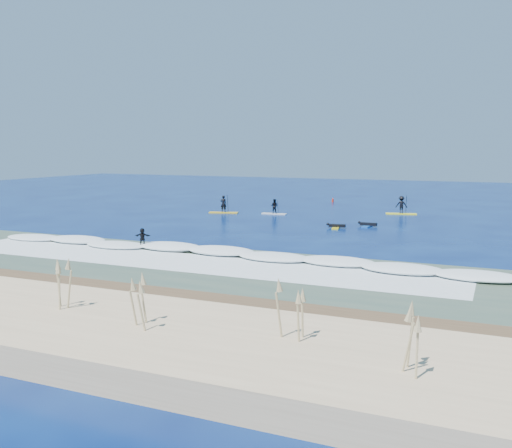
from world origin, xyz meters
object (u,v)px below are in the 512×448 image
at_px(prone_paddler_near, 336,226).
at_px(prone_paddler_far, 367,225).
at_px(sup_paddler_center, 274,208).
at_px(sup_paddler_right, 401,206).
at_px(sup_paddler_left, 224,207).
at_px(wave_surfer, 142,238).
at_px(marker_buoy, 333,200).

bearing_deg(prone_paddler_near, prone_paddler_far, -57.90).
bearing_deg(sup_paddler_center, sup_paddler_right, 21.64).
height_order(sup_paddler_left, sup_paddler_right, sup_paddler_right).
height_order(sup_paddler_center, wave_surfer, sup_paddler_center).
relative_size(sup_paddler_left, wave_surfer, 1.74).
bearing_deg(prone_paddler_far, prone_paddler_near, 133.86).
height_order(sup_paddler_right, wave_surfer, sup_paddler_right).
relative_size(wave_surfer, marker_buoy, 3.03).
bearing_deg(sup_paddler_left, sup_paddler_center, -3.20).
relative_size(sup_paddler_center, prone_paddler_far, 1.22).
distance_m(sup_paddler_right, marker_buoy, 14.05).
relative_size(sup_paddler_right, prone_paddler_near, 1.50).
relative_size(sup_paddler_left, sup_paddler_right, 0.98).
distance_m(prone_paddler_near, marker_buoy, 23.37).
xyz_separation_m(sup_paddler_left, prone_paddler_far, (16.48, -4.20, -0.53)).
height_order(prone_paddler_near, marker_buoy, marker_buoy).
distance_m(sup_paddler_right, prone_paddler_near, 13.23).
relative_size(prone_paddler_far, marker_buoy, 3.58).
distance_m(sup_paddler_left, wave_surfer, 21.97).
bearing_deg(prone_paddler_far, marker_buoy, 25.55).
height_order(sup_paddler_right, prone_paddler_far, sup_paddler_right).
distance_m(sup_paddler_left, marker_buoy, 17.80).
bearing_deg(sup_paddler_right, prone_paddler_near, -116.14).
bearing_deg(marker_buoy, sup_paddler_right, -43.50).
xyz_separation_m(sup_paddler_right, wave_surfer, (-13.22, -27.97, -0.12)).
height_order(sup_paddler_left, sup_paddler_center, sup_paddler_left).
bearing_deg(marker_buoy, prone_paddler_near, -73.43).
bearing_deg(prone_paddler_near, wave_surfer, 137.51).
bearing_deg(sup_paddler_center, sup_paddler_left, -169.87).
xyz_separation_m(sup_paddler_right, marker_buoy, (-10.18, 9.66, -0.60)).
bearing_deg(marker_buoy, sup_paddler_left, -114.99).
xyz_separation_m(prone_paddler_far, marker_buoy, (-8.96, 20.32, 0.11)).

